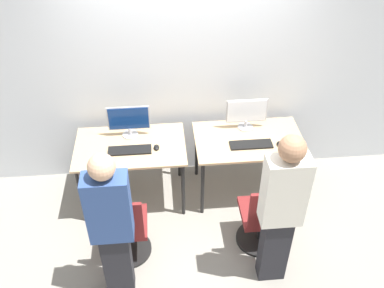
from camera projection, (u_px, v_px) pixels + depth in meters
The scene contains 14 objects.
ground_plane at pixel (193, 216), 4.79m from camera, with size 20.00×20.00×0.00m, color gray.
wall_back at pixel (186, 67), 4.61m from camera, with size 12.00×0.05×2.80m.
desk_left at pixel (131, 151), 4.62m from camera, with size 1.18×0.74×0.76m.
monitor_left at pixel (129, 120), 4.60m from camera, with size 0.45×0.17×0.37m.
keyboard_left at pixel (130, 150), 4.49m from camera, with size 0.45×0.15×0.02m.
mouse_left at pixel (157, 147), 4.52m from camera, with size 0.06×0.09×0.03m.
office_chair_left at pixel (125, 231), 4.16m from camera, with size 0.48×0.48×0.88m.
person_left at pixel (111, 224), 3.54m from camera, with size 0.36×0.21×1.62m.
desk_right at pixel (248, 145), 4.71m from camera, with size 1.18×0.74×0.76m.
monitor_right at pixel (247, 113), 4.71m from camera, with size 0.45×0.17×0.37m.
keyboard_right at pixel (251, 145), 4.56m from camera, with size 0.45×0.15×0.02m.
mouse_right at pixel (280, 144), 4.56m from camera, with size 0.06×0.09×0.03m.
office_chair_right at pixel (263, 220), 4.27m from camera, with size 0.48×0.48×0.88m.
person_right at pixel (281, 208), 3.63m from camera, with size 0.36×0.22×1.68m.
Camera 1 is at (-0.31, -3.25, 3.60)m, focal length 40.00 mm.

